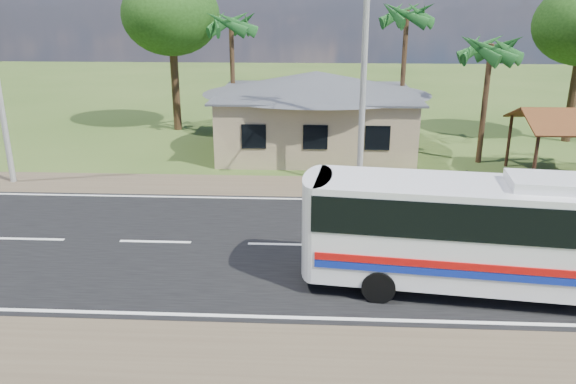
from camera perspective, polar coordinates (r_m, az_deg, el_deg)
name	(u,v)px	position (r m, az deg, el deg)	size (l,w,h in m)	color
ground	(284,245)	(19.40, -0.39, -5.40)	(120.00, 120.00, 0.00)	#324B1B
road	(284,245)	(19.39, -0.39, -5.38)	(120.00, 16.00, 0.03)	black
house	(316,104)	(31.11, 2.87, 8.96)	(12.40, 10.00, 5.00)	tan
waiting_shed	(576,121)	(29.23, 27.22, 6.44)	(5.20, 4.48, 3.35)	#341E13
concrete_barrier	(573,187)	(26.79, 26.96, 0.44)	(7.00, 0.30, 0.90)	#9E9E99
utility_poles	(356,56)	(24.30, 6.97, 13.52)	(32.80, 2.22, 11.00)	#9E9E99
palm_near	(491,50)	(29.97, 19.90, 13.44)	(2.80, 2.80, 6.70)	#47301E
palm_mid	(407,16)	(33.54, 11.99, 17.07)	(2.80, 2.80, 8.20)	#47301E
palm_far	(231,24)	(34.06, -5.81, 16.57)	(2.80, 2.80, 7.70)	#47301E
tree_behind_house	(171,16)	(36.80, -11.81, 17.14)	(6.00, 6.00, 9.61)	#47301E
coach_bus	(520,229)	(16.75, 22.53, -3.47)	(11.55, 3.73, 3.53)	silver
motorcycle	(457,181)	(25.92, 16.84, 1.10)	(0.57, 1.64, 0.86)	black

